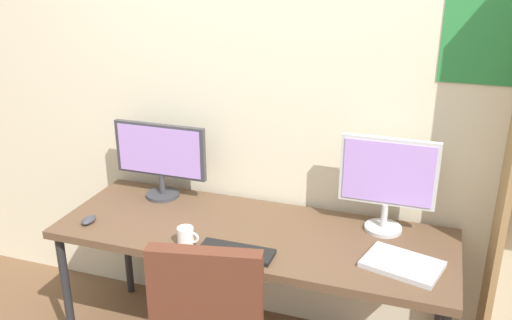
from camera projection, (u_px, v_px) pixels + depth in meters
wall_back at (279, 98)px, 2.86m from camera, size 4.33×0.11×2.60m
desk at (253, 240)px, 2.71m from camera, size 1.93×0.68×0.74m
monitor_left at (160, 156)px, 2.97m from camera, size 0.52×0.18×0.42m
monitor_right at (388, 179)px, 2.60m from camera, size 0.45×0.18×0.47m
keyboard_main at (236, 252)px, 2.48m from camera, size 0.34×0.13×0.02m
computer_mouse at (89, 220)px, 2.76m from camera, size 0.06×0.10×0.03m
laptop_closed at (402, 264)px, 2.38m from camera, size 0.37×0.30×0.02m
coffee_mug at (186, 236)px, 2.54m from camera, size 0.11×0.08×0.09m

